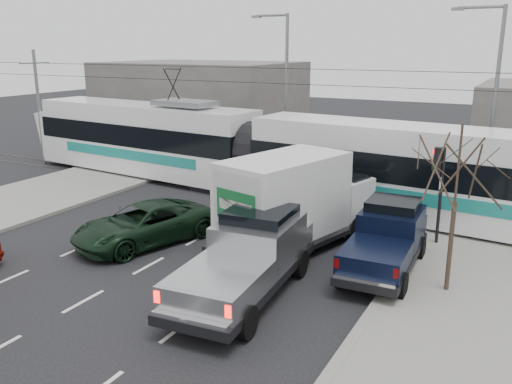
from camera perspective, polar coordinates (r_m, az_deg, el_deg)
The scene contains 14 objects.
ground at distance 17.98m, azimuth -6.95°, elevation -8.71°, with size 120.00×120.00×0.00m, color black.
sidewalk_right at distance 15.23m, azimuth 23.17°, elevation -14.28°, with size 6.00×60.00×0.15m, color gray.
rails at distance 26.29m, azimuth 5.51°, elevation -0.85°, with size 60.00×1.60×0.03m, color #33302D.
building_left at distance 42.73m, azimuth -5.78°, elevation 9.44°, with size 14.00×10.00×6.00m, color slate.
bare_tree at distance 16.40m, azimuth 20.49°, elevation 2.04°, with size 2.40×2.40×5.00m.
traffic_signal at distance 20.64m, azimuth 18.67°, elevation 1.77°, with size 0.44×0.44×3.60m.
street_lamp_near at distance 27.58m, azimuth 23.52°, elevation 9.53°, with size 2.38×0.25×9.00m.
street_lamp_far at distance 32.52m, azimuth 2.92°, elevation 11.43°, with size 2.38×0.25×9.00m.
catenary at distance 25.50m, azimuth 5.73°, elevation 7.54°, with size 60.00×0.20×7.00m.
tram at distance 26.79m, azimuth 0.06°, elevation 4.21°, with size 29.68×5.75×6.03m.
silver_pickup at distance 16.31m, azimuth -0.71°, elevation -6.63°, with size 2.79×6.76×2.40m.
box_truck at distance 19.58m, azimuth 4.11°, elevation -1.17°, with size 4.16×7.44×3.53m.
navy_pickup at distance 18.43m, azimuth 13.62°, elevation -4.74°, with size 2.26×5.39×2.24m.
green_car at distance 20.80m, azimuth -11.72°, elevation -3.33°, with size 2.50×5.42×1.51m, color black.
Camera 1 is at (9.52, -13.41, 7.26)m, focal length 38.00 mm.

